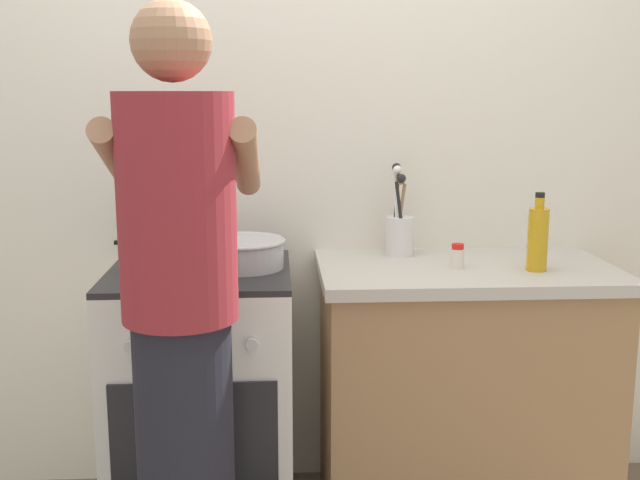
# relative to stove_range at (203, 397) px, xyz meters

# --- Properties ---
(back_wall) EXTENTS (3.20, 0.10, 2.50)m
(back_wall) POSITION_rel_stove_range_xyz_m (0.55, 0.35, 0.80)
(back_wall) COLOR silver
(back_wall) RESTS_ON ground
(countertop) EXTENTS (1.00, 0.60, 0.90)m
(countertop) POSITION_rel_stove_range_xyz_m (0.90, 0.00, 0.00)
(countertop) COLOR #99724C
(countertop) RESTS_ON ground
(stove_range) EXTENTS (0.60, 0.62, 0.90)m
(stove_range) POSITION_rel_stove_range_xyz_m (0.00, 0.00, 0.00)
(stove_range) COLOR white
(stove_range) RESTS_ON ground
(pot) EXTENTS (0.25, 0.19, 0.11)m
(pot) POSITION_rel_stove_range_xyz_m (-0.14, -0.03, 0.50)
(pot) COLOR #38383D
(pot) RESTS_ON stove_range
(mixing_bowl) EXTENTS (0.30, 0.30, 0.10)m
(mixing_bowl) POSITION_rel_stove_range_xyz_m (0.14, 0.02, 0.50)
(mixing_bowl) COLOR #B7B7BC
(mixing_bowl) RESTS_ON stove_range
(utensil_crock) EXTENTS (0.10, 0.10, 0.33)m
(utensil_crock) POSITION_rel_stove_range_xyz_m (0.70, 0.18, 0.55)
(utensil_crock) COLOR silver
(utensil_crock) RESTS_ON countertop
(spice_bottle) EXTENTS (0.04, 0.04, 0.08)m
(spice_bottle) POSITION_rel_stove_range_xyz_m (0.86, -0.04, 0.49)
(spice_bottle) COLOR silver
(spice_bottle) RESTS_ON countertop
(oil_bottle) EXTENTS (0.07, 0.07, 0.26)m
(oil_bottle) POSITION_rel_stove_range_xyz_m (1.11, -0.08, 0.56)
(oil_bottle) COLOR gold
(oil_bottle) RESTS_ON countertop
(person) EXTENTS (0.41, 0.50, 1.70)m
(person) POSITION_rel_stove_range_xyz_m (0.01, -0.56, 0.41)
(person) COLOR black
(person) RESTS_ON ground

